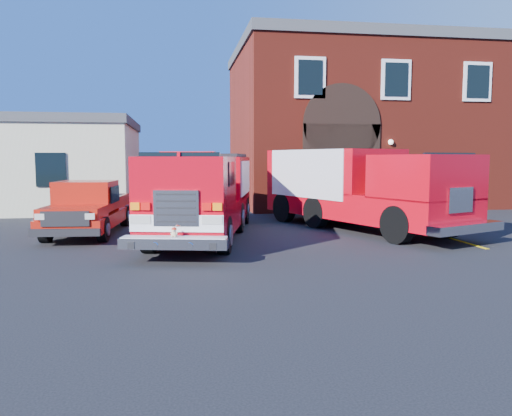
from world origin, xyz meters
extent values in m
plane|color=black|center=(0.00, 0.00, 0.00)|extent=(100.00, 100.00, 0.00)
cube|color=yellow|center=(6.50, 1.00, 0.00)|extent=(0.12, 3.00, 0.01)
cube|color=yellow|center=(6.50, 4.00, 0.00)|extent=(0.12, 3.00, 0.01)
cube|color=yellow|center=(6.50, 7.00, 0.00)|extent=(0.12, 3.00, 0.01)
cube|color=maroon|center=(9.00, 14.00, 4.00)|extent=(15.00, 10.00, 8.00)
cube|color=#424547|center=(9.00, 14.00, 8.20)|extent=(15.20, 10.20, 0.50)
cube|color=black|center=(5.50, 8.98, 2.00)|extent=(3.60, 0.12, 4.00)
cylinder|color=black|center=(5.50, 8.98, 4.00)|extent=(3.60, 0.12, 3.60)
cube|color=black|center=(4.00, 8.95, 6.00)|extent=(1.40, 0.10, 1.80)
cube|color=black|center=(8.00, 8.95, 6.00)|extent=(1.40, 0.10, 1.80)
cube|color=black|center=(12.00, 8.95, 6.00)|extent=(1.40, 0.10, 1.80)
cube|color=beige|center=(-9.00, 13.00, 2.00)|extent=(10.00, 8.00, 4.00)
cube|color=#424547|center=(-9.00, 13.00, 4.15)|extent=(10.20, 8.20, 0.40)
cube|color=black|center=(-7.00, 8.97, 2.00)|extent=(1.20, 0.10, 1.40)
cylinder|color=black|center=(-2.57, 0.39, 0.49)|extent=(0.52, 1.03, 0.99)
cylinder|color=black|center=(-0.64, -0.03, 0.49)|extent=(0.52, 1.03, 0.99)
cube|color=red|center=(-0.99, 2.98, 0.76)|extent=(3.92, 8.36, 0.81)
cube|color=red|center=(-0.55, 4.99, 1.79)|extent=(3.04, 4.33, 1.43)
cube|color=red|center=(-1.55, 0.44, 1.84)|extent=(2.80, 3.28, 1.34)
cube|color=black|center=(-1.79, -0.65, 2.19)|extent=(1.94, 0.49, 0.84)
cube|color=red|center=(-1.55, 0.44, 2.58)|extent=(1.47, 0.61, 0.13)
cube|color=white|center=(-1.86, -0.97, 0.94)|extent=(2.20, 0.53, 0.39)
cube|color=silver|center=(-1.86, -0.98, 1.30)|extent=(1.06, 0.28, 0.84)
cube|color=silver|center=(-1.92, -1.22, 0.52)|extent=(2.56, 1.02, 0.25)
cube|color=#B7B7BF|center=(-1.65, 5.24, 1.79)|extent=(0.73, 3.16, 1.16)
cube|color=#B7B7BF|center=(0.56, 4.75, 1.79)|extent=(0.73, 3.16, 1.16)
sphere|color=#DBC189|center=(-1.92, -1.22, 0.72)|extent=(0.16, 0.16, 0.13)
sphere|color=#DBC189|center=(-1.92, -1.22, 0.82)|extent=(0.13, 0.13, 0.11)
sphere|color=#DBC189|center=(-1.95, -1.20, 0.86)|extent=(0.05, 0.05, 0.04)
sphere|color=#DBC189|center=(-1.87, -1.22, 0.86)|extent=(0.05, 0.05, 0.04)
ellipsoid|color=red|center=(-1.92, -1.22, 0.85)|extent=(0.13, 0.13, 0.06)
cylinder|color=red|center=(-1.92, -1.23, 0.84)|extent=(0.15, 0.15, 0.01)
cylinder|color=black|center=(-5.67, 2.49, 0.38)|extent=(0.32, 0.77, 0.75)
cylinder|color=black|center=(-4.02, 2.36, 0.38)|extent=(0.32, 0.77, 0.75)
cube|color=#A4180C|center=(-4.71, 4.16, 0.52)|extent=(2.28, 5.30, 0.42)
cube|color=#A4180C|center=(-4.85, 2.34, 0.89)|extent=(1.84, 1.54, 0.33)
cube|color=#A4180C|center=(-4.73, 3.88, 1.27)|extent=(1.86, 1.82, 0.94)
cube|color=#A4180C|center=(-4.59, 5.66, 0.89)|extent=(1.88, 2.10, 0.52)
cube|color=black|center=(-4.92, 1.51, 0.42)|extent=(1.92, 0.28, 0.21)
cylinder|color=black|center=(4.45, 0.73, 0.56)|extent=(0.74, 1.16, 1.11)
cylinder|color=black|center=(6.51, 1.55, 0.56)|extent=(0.74, 1.16, 1.11)
cube|color=red|center=(4.43, 3.76, 0.86)|extent=(5.35, 8.44, 0.91)
cube|color=red|center=(3.86, 5.17, 2.02)|extent=(4.22, 5.62, 1.51)
cube|color=red|center=(5.48, 1.14, 1.92)|extent=(3.25, 3.19, 1.31)
cube|color=#B7B7BF|center=(2.68, 4.69, 1.92)|extent=(1.62, 3.95, 1.72)
cube|color=#B7B7BF|center=(5.04, 5.64, 1.92)|extent=(1.62, 3.95, 1.72)
cube|color=silver|center=(6.03, -0.22, 0.56)|extent=(2.70, 1.44, 0.25)
camera|label=1|loc=(-1.81, -12.75, 2.47)|focal=35.00mm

